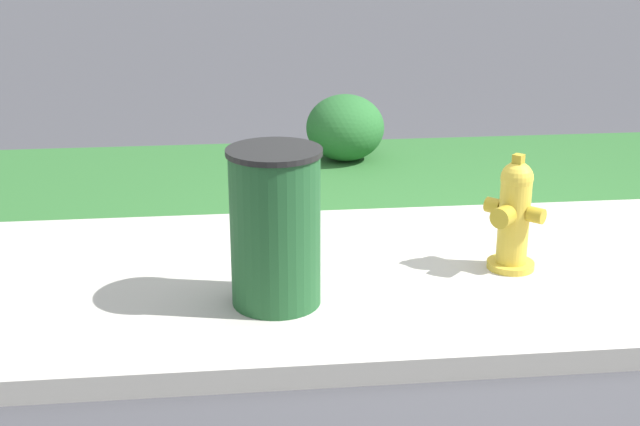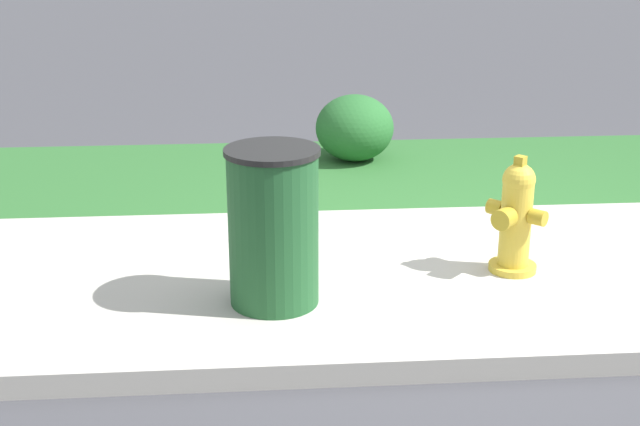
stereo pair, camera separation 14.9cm
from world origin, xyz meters
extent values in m
plane|color=#424247|center=(0.00, 0.00, 0.00)|extent=(120.00, 120.00, 0.00)
cube|color=#BCB7AD|center=(0.00, 0.00, 0.01)|extent=(18.00, 2.23, 0.01)
cube|color=#2D662D|center=(0.00, 2.08, 0.00)|extent=(18.00, 1.93, 0.01)
cube|color=#BCB7AD|center=(0.00, -1.19, 0.06)|extent=(18.00, 0.16, 0.12)
cylinder|color=gold|center=(0.28, -0.03, 0.03)|extent=(0.28, 0.28, 0.05)
cylinder|color=gold|center=(0.28, -0.03, 0.31)|extent=(0.18, 0.18, 0.52)
sphere|color=gold|center=(0.28, -0.03, 0.57)|extent=(0.19, 0.19, 0.19)
cube|color=#B29323|center=(0.28, -0.03, 0.68)|extent=(0.08, 0.08, 0.06)
cylinder|color=#B29323|center=(0.37, -0.13, 0.37)|extent=(0.13, 0.13, 0.09)
cylinder|color=#B29323|center=(0.18, 0.06, 0.37)|extent=(0.13, 0.13, 0.09)
cylinder|color=#B29323|center=(0.18, -0.13, 0.37)|extent=(0.16, 0.16, 0.12)
cylinder|color=#1E5128|center=(-1.13, -0.36, 0.42)|extent=(0.48, 0.48, 0.84)
cylinder|color=black|center=(-1.13, -0.36, 0.85)|extent=(0.50, 0.50, 0.03)
ellipsoid|color=#28662D|center=(-0.38, 2.43, 0.28)|extent=(0.65, 0.65, 0.55)
camera|label=1|loc=(-1.37, -4.75, 2.06)|focal=50.00mm
camera|label=2|loc=(-1.22, -4.76, 2.06)|focal=50.00mm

